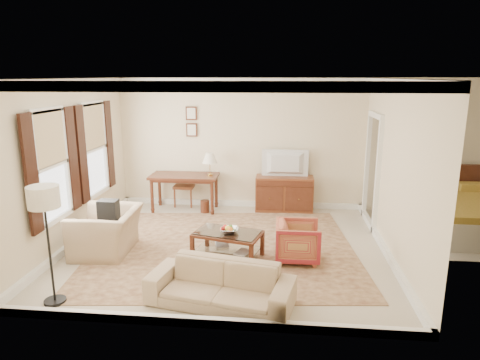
% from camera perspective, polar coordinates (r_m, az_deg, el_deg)
% --- Properties ---
extents(room_shell, '(5.51, 5.01, 2.91)m').
position_cam_1_polar(room_shell, '(7.05, -1.89, 9.93)').
color(room_shell, beige).
rests_on(room_shell, ground).
extents(annex_bedroom, '(3.00, 2.70, 2.90)m').
position_cam_1_polar(annex_bedroom, '(9.25, 28.16, -4.26)').
color(annex_bedroom, beige).
rests_on(annex_bedroom, ground).
extents(window_front, '(0.12, 1.56, 1.80)m').
position_cam_1_polar(window_front, '(7.38, -23.86, 1.71)').
color(window_front, '#CCB284').
rests_on(window_front, room_shell).
extents(window_rear, '(0.12, 1.56, 1.80)m').
position_cam_1_polar(window_rear, '(8.78, -18.81, 3.92)').
color(window_rear, '#CCB284').
rests_on(window_rear, room_shell).
extents(doorway, '(0.10, 1.12, 2.25)m').
position_cam_1_polar(doorway, '(8.86, 17.18, 0.99)').
color(doorway, white).
rests_on(doorway, room_shell).
extents(rug, '(4.87, 4.29, 0.01)m').
position_cam_1_polar(rug, '(7.59, -2.25, -9.02)').
color(rug, '#582E1D').
rests_on(rug, room_shell).
extents(writing_desk, '(1.48, 0.74, 0.81)m').
position_cam_1_polar(writing_desk, '(9.52, -7.42, 0.05)').
color(writing_desk, '#502516').
rests_on(writing_desk, room_shell).
extents(desk_chair, '(0.46, 0.46, 1.05)m').
position_cam_1_polar(desk_chair, '(9.92, -7.43, -0.45)').
color(desk_chair, brown).
rests_on(desk_chair, room_shell).
extents(desk_lamp, '(0.32, 0.32, 0.50)m').
position_cam_1_polar(desk_lamp, '(9.33, -4.04, 2.11)').
color(desk_lamp, silver).
rests_on(desk_lamp, writing_desk).
extents(framed_prints, '(0.25, 0.04, 0.68)m').
position_cam_1_polar(framed_prints, '(9.72, -6.48, 7.77)').
color(framed_prints, '#502516').
rests_on(framed_prints, room_shell).
extents(sideboard, '(1.26, 0.49, 0.78)m').
position_cam_1_polar(sideboard, '(9.55, 5.92, -1.81)').
color(sideboard, brown).
rests_on(sideboard, room_shell).
extents(tv, '(0.97, 0.56, 0.13)m').
position_cam_1_polar(tv, '(9.34, 6.05, 3.33)').
color(tv, black).
rests_on(tv, sideboard).
extents(coffee_table, '(1.20, 0.89, 0.46)m').
position_cam_1_polar(coffee_table, '(7.08, -1.65, -7.72)').
color(coffee_table, '#502516').
rests_on(coffee_table, room_shell).
extents(fruit_bowl, '(0.42, 0.42, 0.10)m').
position_cam_1_polar(fruit_bowl, '(7.00, -1.43, -6.59)').
color(fruit_bowl, silver).
rests_on(fruit_bowl, coffee_table).
extents(book_a, '(0.28, 0.11, 0.38)m').
position_cam_1_polar(book_a, '(7.28, -3.27, -8.58)').
color(book_a, brown).
rests_on(book_a, coffee_table).
extents(book_b, '(0.26, 0.14, 0.38)m').
position_cam_1_polar(book_b, '(7.03, -0.33, -9.41)').
color(book_b, brown).
rests_on(book_b, coffee_table).
extents(striped_armchair, '(0.66, 0.70, 0.72)m').
position_cam_1_polar(striped_armchair, '(7.05, 7.72, -7.88)').
color(striped_armchair, maroon).
rests_on(striped_armchair, room_shell).
extents(club_armchair, '(0.78, 1.17, 1.00)m').
position_cam_1_polar(club_armchair, '(7.59, -17.42, -5.64)').
color(club_armchair, tan).
rests_on(club_armchair, room_shell).
extents(backpack, '(0.29, 0.36, 0.40)m').
position_cam_1_polar(backpack, '(7.49, -17.13, -3.87)').
color(backpack, black).
rests_on(backpack, club_armchair).
extents(sofa, '(1.98, 0.94, 0.74)m').
position_cam_1_polar(sofa, '(5.72, -2.64, -12.97)').
color(sofa, tan).
rests_on(sofa, room_shell).
extents(floor_lamp, '(0.40, 0.40, 1.60)m').
position_cam_1_polar(floor_lamp, '(5.93, -24.64, -3.15)').
color(floor_lamp, black).
rests_on(floor_lamp, room_shell).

